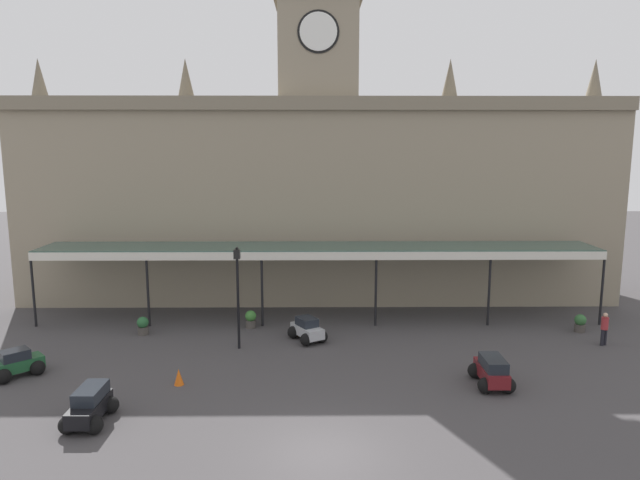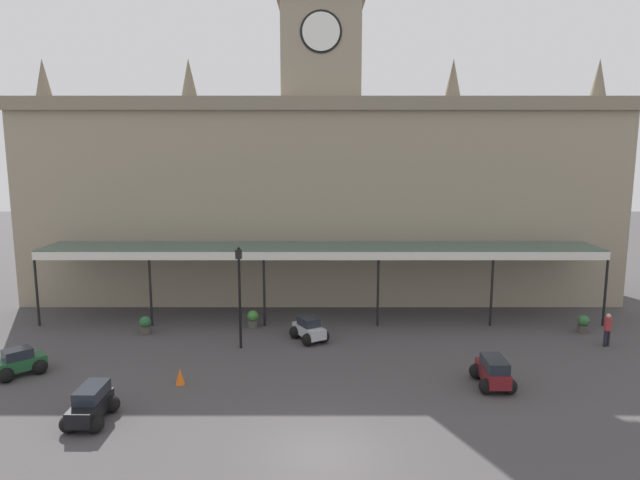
{
  "view_description": "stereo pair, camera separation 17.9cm",
  "coord_description": "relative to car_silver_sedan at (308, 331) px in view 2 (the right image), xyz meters",
  "views": [
    {
      "loc": [
        -0.24,
        -16.8,
        9.73
      ],
      "look_at": [
        0.0,
        7.79,
        5.71
      ],
      "focal_mm": 31.79,
      "sensor_mm": 36.0,
      "label": 1
    },
    {
      "loc": [
        -0.06,
        -16.8,
        9.73
      ],
      "look_at": [
        0.0,
        7.79,
        5.71
      ],
      "focal_mm": 31.79,
      "sensor_mm": 36.0,
      "label": 2
    }
  ],
  "objects": [
    {
      "name": "ground_plane",
      "position": [
        0.62,
        -10.92,
        -0.5
      ],
      "size": [
        140.0,
        140.0,
        0.0
      ],
      "primitive_type": "plane",
      "color": "#434041"
    },
    {
      "name": "station_building",
      "position": [
        0.62,
        9.3,
        6.41
      ],
      "size": [
        37.26,
        6.78,
        19.72
      ],
      "color": "gray",
      "rests_on": "ground"
    },
    {
      "name": "entrance_canopy",
      "position": [
        0.62,
        3.68,
        3.58
      ],
      "size": [
        31.33,
        3.26,
        4.23
      ],
      "color": "#38564C",
      "rests_on": "ground"
    },
    {
      "name": "car_silver_sedan",
      "position": [
        0.0,
        0.0,
        0.0
      ],
      "size": [
        2.08,
        2.25,
        1.19
      ],
      "color": "#B2B5BA",
      "rests_on": "ground"
    },
    {
      "name": "car_green_sedan",
      "position": [
        -12.42,
        -4.49,
        0.0
      ],
      "size": [
        2.22,
        2.21,
        1.19
      ],
      "color": "#1E512D",
      "rests_on": "ground"
    },
    {
      "name": "car_black_estate",
      "position": [
        -7.66,
        -8.68,
        0.06
      ],
      "size": [
        1.55,
        2.26,
        1.27
      ],
      "color": "black",
      "rests_on": "ground"
    },
    {
      "name": "car_maroon_estate",
      "position": [
        7.68,
        -5.65,
        0.06
      ],
      "size": [
        1.56,
        2.26,
        1.27
      ],
      "color": "maroon",
      "rests_on": "ground"
    },
    {
      "name": "pedestrian_crossing_forecourt",
      "position": [
        14.77,
        -0.86,
        0.41
      ],
      "size": [
        0.36,
        0.34,
        1.67
      ],
      "color": "black",
      "rests_on": "ground"
    },
    {
      "name": "victorian_lamppost",
      "position": [
        -3.33,
        -1.13,
        2.63
      ],
      "size": [
        0.3,
        0.3,
        5.05
      ],
      "color": "black",
      "rests_on": "ground"
    },
    {
      "name": "traffic_cone",
      "position": [
        -5.26,
        -5.44,
        -0.16
      ],
      "size": [
        0.4,
        0.4,
        0.69
      ],
      "primitive_type": "cone",
      "color": "orange",
      "rests_on": "ground"
    },
    {
      "name": "planter_by_canopy",
      "position": [
        14.55,
        1.21,
        -0.01
      ],
      "size": [
        0.6,
        0.6,
        0.96
      ],
      "color": "#47423D",
      "rests_on": "ground"
    },
    {
      "name": "planter_forecourt_centre",
      "position": [
        -3.12,
        2.11,
        -0.01
      ],
      "size": [
        0.6,
        0.6,
        0.96
      ],
      "color": "#47423D",
      "rests_on": "ground"
    },
    {
      "name": "planter_near_kerb",
      "position": [
        -8.66,
        0.99,
        -0.01
      ],
      "size": [
        0.6,
        0.6,
        0.96
      ],
      "color": "#47423D",
      "rests_on": "ground"
    }
  ]
}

